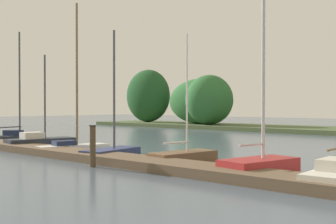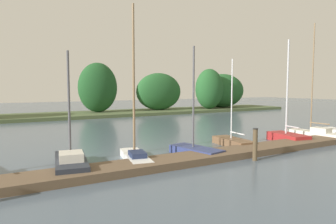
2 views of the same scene
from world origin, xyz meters
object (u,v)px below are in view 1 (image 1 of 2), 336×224
Objects in this scene: sailboat_2 at (74,143)px; sailboat_3 at (113,151)px; sailboat_4 at (185,156)px; sailboat_1 at (42,141)px; sailboat_5 at (262,163)px; sailboat_0 at (18,136)px; mooring_piling_1 at (93,146)px.

sailboat_2 is 3.42m from sailboat_3.
sailboat_1 is at bearing 99.82° from sailboat_4.
sailboat_5 is (14.27, -0.07, 0.04)m from sailboat_1.
sailboat_1 is 3.12m from sailboat_2.
mooring_piling_1 is at bearing -120.36° from sailboat_0.
sailboat_0 is at bearing 95.40° from sailboat_4.
sailboat_3 is at bearing 101.62° from sailboat_5.
sailboat_2 reaches higher than sailboat_1.
sailboat_2 is at bearing 101.65° from sailboat_4.
sailboat_2 reaches higher than sailboat_3.
sailboat_5 is at bearing -106.96° from sailboat_0.
mooring_piling_1 is (5.30, -2.84, 0.37)m from sailboat_2.
sailboat_5 is at bearing -95.29° from sailboat_4.
sailboat_0 is 1.36× the size of sailboat_1.
sailboat_3 is at bearing -109.78° from sailboat_0.
sailboat_0 reaches higher than mooring_piling_1.
sailboat_1 is 0.97× the size of sailboat_4.
sailboat_0 is at bearing 95.36° from sailboat_2.
sailboat_2 reaches higher than sailboat_4.
sailboat_2 is 1.13× the size of sailboat_5.
sailboat_1 is at bearing 161.35° from mooring_piling_1.
mooring_piling_1 is (-5.85, -2.77, 0.41)m from sailboat_5.
mooring_piling_1 is (8.42, -2.84, 0.45)m from sailboat_1.
sailboat_0 reaches higher than sailboat_3.
sailboat_0 is 4.39× the size of mooring_piling_1.
sailboat_3 is at bearing -82.78° from sailboat_1.
sailboat_0 is 18.49m from sailboat_5.
sailboat_5 reaches higher than sailboat_4.
sailboat_2 is (3.11, 0.00, 0.09)m from sailboat_1.
sailboat_3 is 0.86× the size of sailboat_5.
sailboat_2 is 7.03m from sailboat_4.
sailboat_3 is 3.26m from mooring_piling_1.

